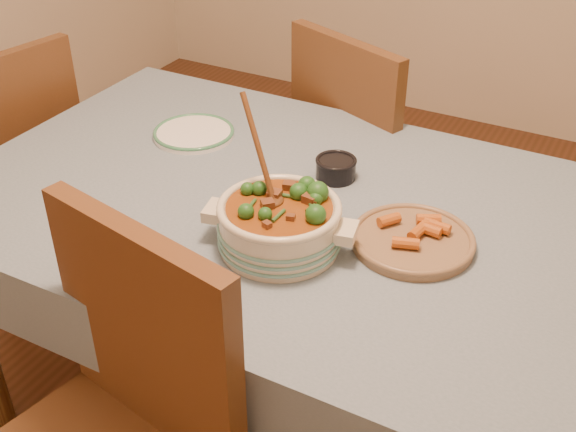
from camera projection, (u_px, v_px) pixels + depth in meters
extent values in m
plane|color=#462714|center=(286.00, 411.00, 2.19)|extent=(4.50, 4.50, 0.00)
cube|color=brown|center=(286.00, 211.00, 1.79)|extent=(1.60, 1.00, 0.05)
cube|color=gray|center=(286.00, 201.00, 1.77)|extent=(1.68, 1.08, 0.01)
cylinder|color=brown|center=(165.00, 189.00, 2.60)|extent=(0.07, 0.07, 0.70)
cylinder|color=beige|center=(279.00, 227.00, 1.58)|extent=(0.31, 0.31, 0.10)
torus|color=beige|center=(279.00, 207.00, 1.55)|extent=(0.27, 0.27, 0.02)
cube|color=beige|center=(346.00, 232.00, 1.54)|extent=(0.06, 0.08, 0.03)
cube|color=beige|center=(215.00, 211.00, 1.61)|extent=(0.06, 0.08, 0.03)
cylinder|color=brown|center=(279.00, 210.00, 1.56)|extent=(0.23, 0.23, 0.02)
cylinder|color=white|center=(194.00, 134.00, 2.06)|extent=(0.27, 0.27, 0.02)
torus|color=#397E58|center=(194.00, 132.00, 2.05)|extent=(0.23, 0.23, 0.01)
cylinder|color=black|center=(336.00, 169.00, 1.85)|extent=(0.11, 0.11, 0.05)
torus|color=black|center=(336.00, 160.00, 1.84)|extent=(0.11, 0.11, 0.01)
cylinder|color=black|center=(336.00, 164.00, 1.84)|extent=(0.09, 0.09, 0.01)
cylinder|color=#836448|center=(412.00, 241.00, 1.61)|extent=(0.32, 0.32, 0.02)
torus|color=#836448|center=(413.00, 238.00, 1.60)|extent=(0.28, 0.28, 0.02)
cube|color=brown|center=(384.00, 163.00, 2.49)|extent=(0.59, 0.59, 0.04)
cube|color=brown|center=(343.00, 115.00, 2.24)|extent=(0.44, 0.21, 0.49)
cylinder|color=brown|center=(455.00, 225.00, 2.60)|extent=(0.04, 0.04, 0.49)
cylinder|color=brown|center=(378.00, 183.00, 2.85)|extent=(0.04, 0.04, 0.49)
cylinder|color=brown|center=(380.00, 267.00, 2.39)|extent=(0.04, 0.04, 0.49)
cylinder|color=brown|center=(303.00, 217.00, 2.64)|extent=(0.04, 0.04, 0.49)
cube|color=brown|center=(148.00, 337.00, 1.37)|extent=(0.47, 0.14, 0.50)
cube|color=brown|center=(19.00, 125.00, 2.25)|extent=(0.12, 0.44, 0.47)
cylinder|color=brown|center=(27.00, 189.00, 2.83)|extent=(0.04, 0.04, 0.47)
cylinder|color=brown|center=(88.00, 222.00, 2.63)|extent=(0.04, 0.04, 0.47)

